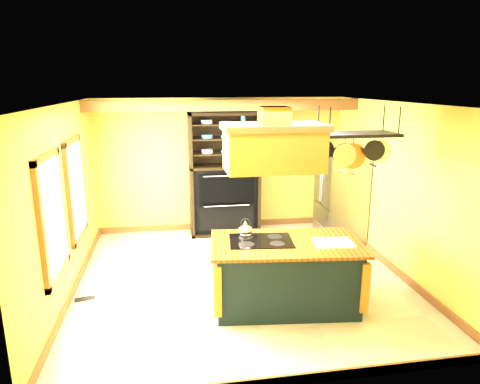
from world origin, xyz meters
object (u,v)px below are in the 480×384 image
object	(u,v)px
range_hood	(274,145)
kitchen_island	(285,273)
refrigerator	(340,200)
pot_rack	(357,142)
hutch	(224,188)

from	to	relation	value
range_hood	kitchen_island	bearing A→B (deg)	0.25
kitchen_island	refrigerator	world-z (taller)	refrigerator
pot_rack	hutch	size ratio (longest dim) A/B	0.45
refrigerator	pot_rack	bearing A→B (deg)	-109.01
kitchen_island	pot_rack	world-z (taller)	pot_rack
refrigerator	hutch	world-z (taller)	hutch
kitchen_island	range_hood	xyz separation A→B (m)	(-0.20, -0.00, 1.76)
range_hood	pot_rack	bearing A→B (deg)	0.60
hutch	kitchen_island	bearing A→B (deg)	-82.10
pot_rack	refrigerator	size ratio (longest dim) A/B	0.63
kitchen_island	hutch	distance (m)	3.19
refrigerator	kitchen_island	bearing A→B (deg)	-127.35
pot_rack	range_hood	bearing A→B (deg)	-179.40
pot_rack	refrigerator	xyz separation A→B (m)	(0.74, 2.14, -1.40)
hutch	range_hood	bearing A→B (deg)	-85.70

